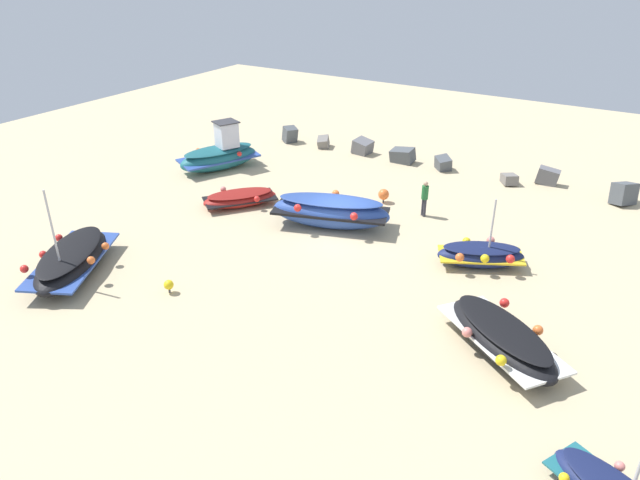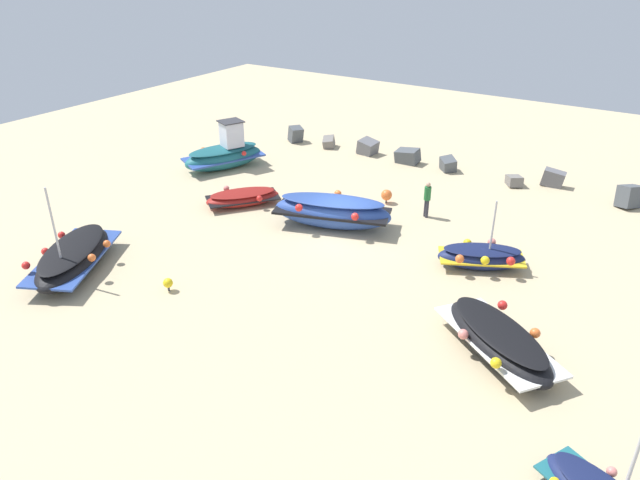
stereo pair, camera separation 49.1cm
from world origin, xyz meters
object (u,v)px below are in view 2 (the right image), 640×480
Objects in this scene: fishing_boat_0 at (481,257)px; fishing_boat_4 at (73,257)px; fishing_boat_2 at (498,340)px; fishing_boat_6 at (332,211)px; fishing_boat_5 at (225,154)px; mooring_buoy_1 at (387,195)px; mooring_buoy_0 at (168,283)px; person_walking at (427,197)px; fishing_boat_1 at (243,198)px.

fishing_boat_4 reaches higher than fishing_boat_0.
fishing_boat_2 is 10.60m from fishing_boat_6.
fishing_boat_5 is 7.11× the size of mooring_buoy_1.
fishing_boat_5 is 13.38m from mooring_buoy_0.
fishing_boat_4 is at bearing 177.81° from person_walking.
fishing_boat_1 is at bearing 149.53° from person_walking.
fishing_boat_4 is at bearing 6.35° from fishing_boat_0.
fishing_boat_5 reaches higher than fishing_boat_6.
fishing_boat_4 is at bearing -143.63° from fishing_boat_5.
fishing_boat_0 is at bearing -31.41° from mooring_buoy_1.
fishing_boat_5 reaches higher than mooring_buoy_1.
fishing_boat_6 is at bearing -64.98° from fishing_boat_4.
fishing_boat_1 reaches higher than mooring_buoy_1.
mooring_buoy_0 is (2.86, -7.77, -0.03)m from fishing_boat_1.
mooring_buoy_1 is (5.86, 4.03, 0.06)m from fishing_boat_1.
fishing_boat_2 is at bearing 14.46° from mooring_buoy_0.
fishing_boat_1 is 0.78× the size of fishing_boat_2.
person_walking is at bearing -152.10° from fishing_boat_6.
mooring_buoy_1 is (0.84, 3.75, -0.33)m from fishing_boat_6.
fishing_boat_0 reaches higher than fishing_boat_2.
fishing_boat_1 reaches higher than mooring_buoy_0.
fishing_boat_2 is 20.37m from fishing_boat_5.
fishing_boat_2 is at bearing -91.05° from fishing_boat_5.
person_walking is at bearing -68.17° from fishing_boat_0.
fishing_boat_2 is at bearing -108.03° from person_walking.
fishing_boat_1 is 0.75× the size of fishing_boat_5.
fishing_boat_2 is at bearing -46.34° from mooring_buoy_1.
mooring_buoy_0 is at bearing -122.17° from fishing_boat_1.
fishing_boat_0 is 0.73× the size of fishing_boat_5.
mooring_buoy_1 is at bearing 75.70° from mooring_buoy_0.
fishing_boat_4 reaches higher than fishing_boat_1.
fishing_boat_5 is at bearing 126.03° from person_walking.
fishing_boat_1 is 15.10m from fishing_boat_2.
fishing_boat_2 reaches higher than mooring_buoy_0.
fishing_boat_6 is at bearing 74.94° from mooring_buoy_0.
fishing_boat_2 is 11.83m from mooring_buoy_0.
mooring_buoy_0 is at bearing -124.65° from fishing_boat_5.
fishing_boat_4 reaches higher than mooring_buoy_1.
fishing_boat_1 is 8.96m from person_walking.
fishing_boat_6 is at bearing -49.08° from fishing_boat_1.
fishing_boat_0 is 6.99m from fishing_boat_6.
fishing_boat_4 is (-15.72, -3.84, 0.03)m from fishing_boat_2.
fishing_boat_1 is (-12.01, -0.28, -0.11)m from fishing_boat_0.
fishing_boat_5 is (-4.26, 3.56, 0.45)m from fishing_boat_1.
mooring_buoy_1 is at bearing -64.07° from fishing_boat_5.
person_walking is (8.19, 3.58, 0.63)m from fishing_boat_1.
fishing_boat_4 is 7.62× the size of mooring_buoy_1.
fishing_boat_2 is at bearing -70.95° from fishing_boat_1.
fishing_boat_1 is at bearing -145.47° from mooring_buoy_1.
mooring_buoy_0 is at bearing 14.00° from fishing_boat_0.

